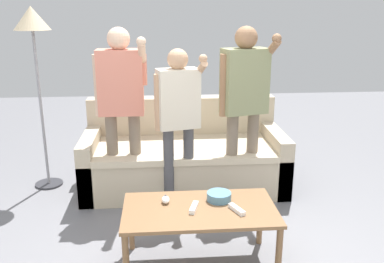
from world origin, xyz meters
TOP-DOWN VIEW (x-y plane):
  - ground_plane at (0.00, 0.00)m, footprint 12.00×12.00m
  - couch at (0.09, 1.40)m, footprint 2.01×0.96m
  - coffee_table at (0.11, -0.07)m, footprint 1.06×0.58m
  - snack_bowl at (0.26, 0.05)m, footprint 0.18×0.18m
  - game_remote_nunchuk at (-0.12, 0.04)m, footprint 0.06×0.09m
  - floor_lamp at (-1.33, 1.47)m, footprint 0.34×0.34m
  - player_left at (-0.50, 1.08)m, footprint 0.48×0.33m
  - player_center at (0.01, 0.90)m, footprint 0.46×0.28m
  - player_right at (0.62, 1.01)m, footprint 0.52×0.32m
  - game_remote_wand_near at (0.07, -0.08)m, footprint 0.08×0.16m
  - game_remote_wand_far at (0.36, -0.13)m, footprint 0.10×0.16m

SIDE VIEW (x-z plane):
  - ground_plane at x=0.00m, z-range 0.00..0.00m
  - couch at x=0.09m, z-range -0.14..0.72m
  - coffee_table at x=0.11m, z-range 0.18..0.63m
  - game_remote_wand_far at x=0.36m, z-range 0.45..0.49m
  - game_remote_wand_near at x=0.07m, z-range 0.45..0.49m
  - game_remote_nunchuk at x=-0.12m, z-range 0.45..0.51m
  - snack_bowl at x=0.26m, z-range 0.46..0.52m
  - player_center at x=0.01m, z-range 0.19..1.64m
  - player_left at x=-0.50m, z-range 0.21..1.84m
  - player_right at x=0.62m, z-range 0.21..1.85m
  - floor_lamp at x=-1.33m, z-range 0.66..2.46m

